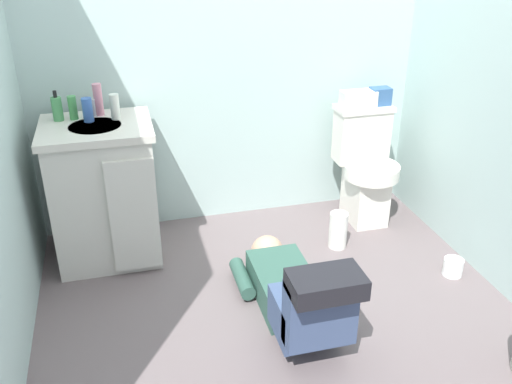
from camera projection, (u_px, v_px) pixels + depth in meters
name	position (u px, v px, depth m)	size (l,w,h in m)	color
ground_plane	(276.00, 308.00, 2.92)	(2.91, 3.11, 0.04)	#6B5E60
wall_back	(227.00, 33.00, 3.33)	(2.57, 0.08, 2.40)	#ACC7C2
toilet	(365.00, 167.00, 3.61)	(0.36, 0.46, 0.75)	silver
vanity_cabinet	(104.00, 192.00, 3.17)	(0.60, 0.53, 0.82)	silver
faucet	(94.00, 108.00, 3.10)	(0.02, 0.02, 0.10)	silver
person_plumber	(295.00, 292.00, 2.72)	(0.39, 1.06, 0.52)	#33594C
tissue_box	(358.00, 99.00, 3.49)	(0.22, 0.11, 0.10)	silver
toiletry_bag	(380.00, 96.00, 3.52)	(0.12, 0.09, 0.11)	#33598C
soap_dispenser	(57.00, 108.00, 3.03)	(0.06, 0.06, 0.17)	#499959
bottle_green	(73.00, 108.00, 3.05)	(0.05, 0.05, 0.13)	#469B51
bottle_blue	(88.00, 110.00, 3.01)	(0.06, 0.06, 0.13)	#3966B9
bottle_pink	(98.00, 100.00, 3.10)	(0.05, 0.05, 0.18)	pink
bottle_white	(115.00, 107.00, 3.05)	(0.05, 0.05, 0.14)	silver
paper_towel_roll	(338.00, 230.00, 3.38)	(0.11, 0.11, 0.23)	white
toilet_paper_roll	(453.00, 267.00, 3.14)	(0.11, 0.11, 0.10)	white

